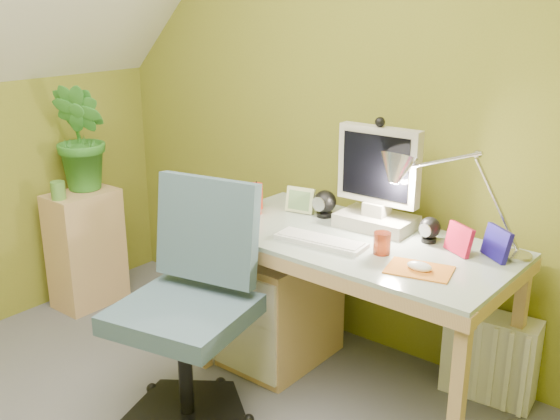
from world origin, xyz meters
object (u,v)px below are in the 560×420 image
Objects in this scene: monitor at (379,167)px; task_chair at (182,309)px; potted_plant at (83,138)px; radiator at (490,356)px; desk at (352,314)px; side_ledge at (86,249)px; desk_lamp at (478,178)px.

monitor is 0.53× the size of task_chair.
potted_plant is 2.39m from radiator.
monitor is at bearing -170.84° from radiator.
desk reaches higher than radiator.
side_ledge reaches higher than radiator.
task_chair is (-0.40, -0.83, -0.49)m from monitor.
side_ledge is at bearing -171.33° from desk.
desk is 0.78m from task_chair.
potted_plant reaches higher than task_chair.
desk_lamp reaches higher than radiator.
potted_plant is at bearing -170.07° from monitor.
monitor is 1.84m from side_ledge.
task_chair is 1.38m from radiator.
task_chair is (-0.85, -0.83, -0.52)m from desk_lamp.
desk is 2.24× the size of potted_plant.
desk_lamp is at bearing 22.88° from desk.
desk_lamp is 2.27m from side_ledge.
monitor is 0.98m from radiator.
monitor is 0.45m from desk_lamp.
potted_plant is 1.43m from task_chair.
desk is 2.44× the size of monitor.
monitor is at bearing 13.56° from side_ledge.
task_chair is (-0.40, -0.65, 0.16)m from desk.
monitor is 1.71m from potted_plant.
side_ledge is 1.35m from task_chair.
desk is 3.43× the size of radiator.
desk_lamp is 1.02× the size of potted_plant.
desk is at bearing 5.90° from potted_plant.
side_ledge is at bearing -168.44° from monitor.
monitor is 0.92× the size of potted_plant.
desk_lamp is 1.29m from task_chair.
desk is 0.64m from radiator.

